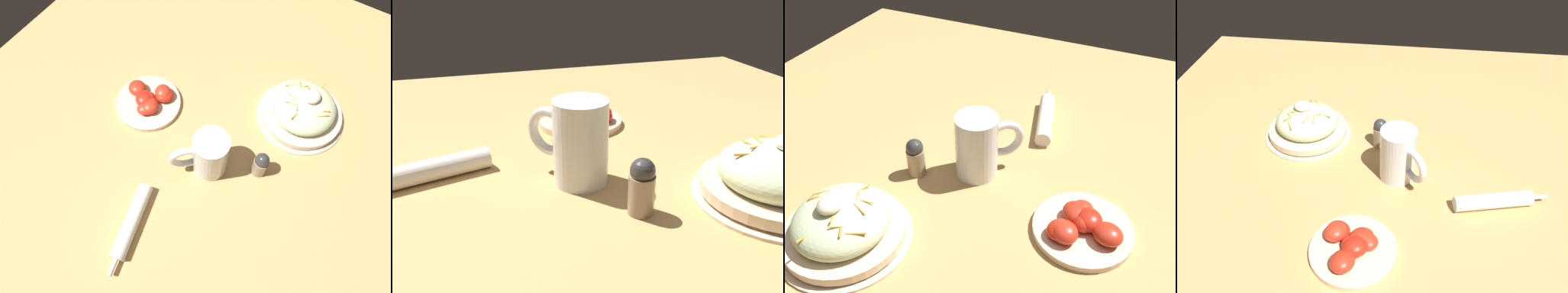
% 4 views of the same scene
% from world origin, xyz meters
% --- Properties ---
extents(ground_plane, '(1.43, 1.43, 0.00)m').
position_xyz_m(ground_plane, '(0.00, 0.00, 0.00)').
color(ground_plane, tan).
extents(salad_plate, '(0.23, 0.23, 0.10)m').
position_xyz_m(salad_plate, '(-0.22, 0.14, 0.03)').
color(salad_plate, beige).
rests_on(salad_plate, ground_plane).
extents(beer_mug, '(0.11, 0.12, 0.13)m').
position_xyz_m(beer_mug, '(0.04, 0.00, 0.06)').
color(beer_mug, white).
rests_on(beer_mug, ground_plane).
extents(napkin_roll, '(0.21, 0.08, 0.03)m').
position_xyz_m(napkin_roll, '(0.25, -0.07, 0.02)').
color(napkin_roll, white).
rests_on(napkin_roll, ground_plane).
extents(tomato_plate, '(0.17, 0.17, 0.04)m').
position_xyz_m(tomato_plate, '(-0.04, -0.22, 0.02)').
color(tomato_plate, beige).
rests_on(tomato_plate, ground_plane).
extents(salt_shaker, '(0.04, 0.04, 0.08)m').
position_xyz_m(salt_shaker, '(-0.02, 0.12, 0.04)').
color(salt_shaker, gray).
rests_on(salt_shaker, ground_plane).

